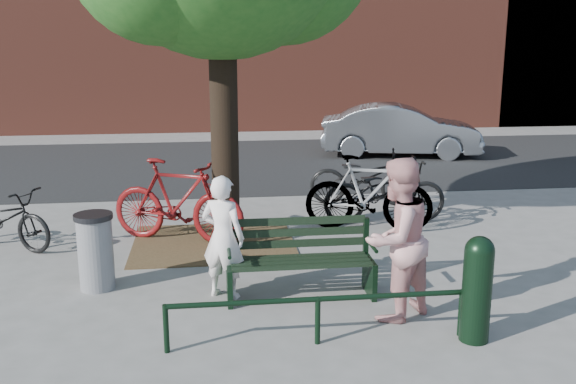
{
  "coord_description": "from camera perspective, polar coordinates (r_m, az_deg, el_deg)",
  "views": [
    {
      "loc": [
        -1.04,
        -7.07,
        3.01
      ],
      "look_at": [
        -0.02,
        1.0,
        1.06
      ],
      "focal_mm": 40.0,
      "sensor_mm": 36.0,
      "label": 1
    }
  ],
  "objects": [
    {
      "name": "ground",
      "position": [
        7.75,
        1.11,
        -9.33
      ],
      "size": [
        90.0,
        90.0,
        0.0
      ],
      "primitive_type": "plane",
      "color": "gray",
      "rests_on": "ground"
    },
    {
      "name": "dirt_pit",
      "position": [
        9.74,
        -6.62,
        -4.51
      ],
      "size": [
        2.4,
        2.0,
        0.02
      ],
      "primitive_type": "cube",
      "color": "brown",
      "rests_on": "ground"
    },
    {
      "name": "road",
      "position": [
        15.89,
        -3.3,
        2.6
      ],
      "size": [
        40.0,
        7.0,
        0.01
      ],
      "primitive_type": "cube",
      "color": "black",
      "rests_on": "ground"
    },
    {
      "name": "park_bench",
      "position": [
        7.65,
        1.04,
        -5.8
      ],
      "size": [
        1.74,
        0.54,
        0.97
      ],
      "color": "black",
      "rests_on": "ground"
    },
    {
      "name": "guard_railing",
      "position": [
        6.5,
        2.67,
        -10.12
      ],
      "size": [
        3.06,
        0.06,
        0.51
      ],
      "color": "black",
      "rests_on": "ground"
    },
    {
      "name": "person_left",
      "position": [
        7.57,
        -5.81,
        -4.01
      ],
      "size": [
        0.64,
        0.57,
        1.48
      ],
      "primitive_type": "imported",
      "rotation": [
        0.0,
        0.0,
        2.64
      ],
      "color": "white",
      "rests_on": "ground"
    },
    {
      "name": "person_right",
      "position": [
        7.03,
        9.62,
        -4.18
      ],
      "size": [
        1.1,
        1.04,
        1.79
      ],
      "primitive_type": "imported",
      "rotation": [
        0.0,
        0.0,
        3.72
      ],
      "color": "#D79694",
      "rests_on": "ground"
    },
    {
      "name": "bollard",
      "position": [
        6.77,
        16.46,
        -7.97
      ],
      "size": [
        0.3,
        0.3,
        1.11
      ],
      "color": "black",
      "rests_on": "ground"
    },
    {
      "name": "litter_bin",
      "position": [
        8.2,
        -16.73,
        -5.04
      ],
      "size": [
        0.47,
        0.47,
        0.95
      ],
      "color": "gray",
      "rests_on": "ground"
    },
    {
      "name": "bicycle_a",
      "position": [
        10.23,
        -23.97,
        -2.14
      ],
      "size": [
        1.8,
        1.39,
        0.91
      ],
      "primitive_type": "imported",
      "rotation": [
        0.0,
        0.0,
        1.05
      ],
      "color": "black",
      "rests_on": "ground"
    },
    {
      "name": "bicycle_b",
      "position": [
        9.73,
        -9.78,
        -0.8
      ],
      "size": [
        2.18,
        1.39,
        1.27
      ],
      "primitive_type": "imported",
      "rotation": [
        0.0,
        0.0,
        1.16
      ],
      "color": "#5F0D0E",
      "rests_on": "ground"
    },
    {
      "name": "bicycle_c",
      "position": [
        11.86,
        6.74,
        1.3
      ],
      "size": [
        2.08,
        1.16,
        1.04
      ],
      "primitive_type": "imported",
      "rotation": [
        0.0,
        0.0,
        1.32
      ],
      "color": "black",
      "rests_on": "ground"
    },
    {
      "name": "bicycle_d",
      "position": [
        10.27,
        7.18,
        -0.12
      ],
      "size": [
        2.11,
        1.15,
        1.22
      ],
      "primitive_type": "imported",
      "rotation": [
        0.0,
        0.0,
        1.27
      ],
      "color": "gray",
      "rests_on": "ground"
    },
    {
      "name": "bicycle_e",
      "position": [
        10.76,
        8.6,
        0.09
      ],
      "size": [
        2.07,
        0.75,
        1.08
      ],
      "primitive_type": "imported",
      "rotation": [
        0.0,
        0.0,
        1.55
      ],
      "color": "black",
      "rests_on": "ground"
    },
    {
      "name": "parked_car",
      "position": [
        17.01,
        9.95,
        5.41
      ],
      "size": [
        4.29,
        2.28,
        1.35
      ],
      "primitive_type": "imported",
      "rotation": [
        0.0,
        0.0,
        1.35
      ],
      "color": "slate",
      "rests_on": "ground"
    }
  ]
}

